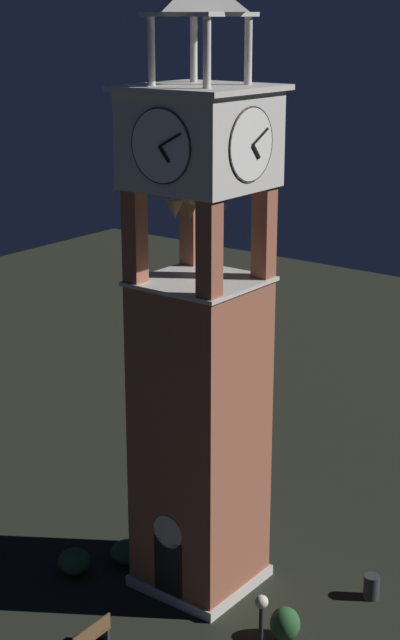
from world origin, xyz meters
TOP-DOWN VIEW (x-y plane):
  - ground at (0.00, 0.00)m, footprint 80.00×80.00m
  - clock_tower at (-0.00, -0.00)m, footprint 3.91×3.91m
  - park_bench at (-0.28, -5.04)m, footprint 0.48×1.61m
  - lamp_post at (5.16, -4.14)m, footprint 0.36×0.36m
  - trash_bin at (5.03, 2.53)m, footprint 0.52×0.52m
  - shrub_near_entry at (-3.64, -2.21)m, footprint 1.09×1.09m
  - shrub_left_of_tower at (3.99, -1.02)m, footprint 0.92×0.92m
  - shrub_behind_bench at (-2.70, -0.56)m, footprint 1.24×1.24m

SIDE VIEW (x-z plane):
  - ground at x=0.00m, z-range 0.00..0.00m
  - shrub_behind_bench at x=-2.70m, z-range 0.00..0.70m
  - trash_bin at x=5.03m, z-range 0.00..0.80m
  - shrub_near_entry at x=-3.64m, z-range 0.00..0.86m
  - park_bench at x=-0.28m, z-range 0.01..0.96m
  - shrub_left_of_tower at x=3.99m, z-range 0.00..1.06m
  - lamp_post at x=5.16m, z-range 0.72..4.31m
  - clock_tower at x=0.00m, z-range -1.70..17.67m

